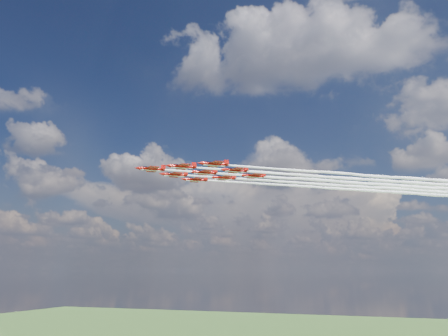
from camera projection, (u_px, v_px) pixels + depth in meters
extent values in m
cylinder|color=#B50F0A|center=(151.00, 169.00, 161.66)|extent=(7.52, 6.11, 1.18)
cone|color=#B50F0A|center=(137.00, 168.00, 160.11)|extent=(2.41, 2.23, 1.18)
cone|color=#B50F0A|center=(165.00, 170.00, 163.11)|extent=(1.92, 1.82, 1.07)
ellipsoid|color=black|center=(145.00, 167.00, 161.15)|extent=(2.36, 2.12, 0.77)
cube|color=#B50F0A|center=(153.00, 169.00, 161.80)|extent=(8.67, 9.90, 0.15)
cube|color=#B50F0A|center=(163.00, 170.00, 162.90)|extent=(3.52, 3.97, 0.13)
cube|color=#B50F0A|center=(163.00, 167.00, 163.18)|extent=(1.45, 1.15, 1.92)
cube|color=white|center=(151.00, 170.00, 161.54)|extent=(6.96, 5.61, 0.13)
cylinder|color=#B50F0A|center=(182.00, 167.00, 157.96)|extent=(7.52, 6.11, 1.18)
cone|color=#B50F0A|center=(167.00, 166.00, 156.41)|extent=(2.41, 2.23, 1.18)
cone|color=#B50F0A|center=(196.00, 168.00, 159.42)|extent=(1.92, 1.82, 1.07)
ellipsoid|color=black|center=(176.00, 165.00, 157.45)|extent=(2.36, 2.12, 0.77)
cube|color=#B50F0A|center=(183.00, 167.00, 158.10)|extent=(8.67, 9.90, 0.15)
cube|color=#B50F0A|center=(194.00, 167.00, 159.20)|extent=(3.52, 3.97, 0.13)
cube|color=#B50F0A|center=(194.00, 165.00, 159.48)|extent=(1.45, 1.15, 1.92)
cube|color=white|center=(182.00, 168.00, 157.84)|extent=(6.96, 5.61, 0.13)
cylinder|color=#B50F0A|center=(174.00, 175.00, 171.23)|extent=(7.52, 6.11, 1.18)
cone|color=#B50F0A|center=(161.00, 174.00, 169.68)|extent=(2.41, 2.23, 1.18)
cone|color=#B50F0A|center=(187.00, 176.00, 172.68)|extent=(1.92, 1.82, 1.07)
ellipsoid|color=black|center=(169.00, 173.00, 170.72)|extent=(2.36, 2.12, 0.77)
cube|color=#B50F0A|center=(176.00, 175.00, 171.37)|extent=(8.67, 9.90, 0.15)
cube|color=#B50F0A|center=(185.00, 175.00, 172.47)|extent=(3.52, 3.97, 0.13)
cube|color=#B50F0A|center=(186.00, 173.00, 172.75)|extent=(1.45, 1.15, 1.92)
cube|color=white|center=(174.00, 176.00, 171.11)|extent=(6.96, 5.61, 0.13)
cylinder|color=#B50F0A|center=(214.00, 164.00, 154.26)|extent=(7.52, 6.11, 1.18)
cone|color=#B50F0A|center=(200.00, 163.00, 152.72)|extent=(2.41, 2.23, 1.18)
cone|color=#B50F0A|center=(228.00, 165.00, 155.72)|extent=(1.92, 1.82, 1.07)
ellipsoid|color=black|center=(209.00, 162.00, 153.75)|extent=(2.36, 2.12, 0.77)
cube|color=#B50F0A|center=(216.00, 164.00, 154.41)|extent=(8.67, 9.90, 0.15)
cube|color=#B50F0A|center=(226.00, 165.00, 155.50)|extent=(3.52, 3.97, 0.13)
cube|color=#B50F0A|center=(226.00, 162.00, 155.78)|extent=(1.45, 1.15, 1.92)
cube|color=white|center=(214.00, 166.00, 154.14)|extent=(6.96, 5.61, 0.13)
cylinder|color=#B50F0A|center=(204.00, 173.00, 167.53)|extent=(7.52, 6.11, 1.18)
cone|color=#B50F0A|center=(190.00, 172.00, 165.98)|extent=(2.41, 2.23, 1.18)
cone|color=#B50F0A|center=(217.00, 173.00, 168.99)|extent=(1.92, 1.82, 1.07)
ellipsoid|color=black|center=(199.00, 171.00, 167.02)|extent=(2.36, 2.12, 0.77)
cube|color=#B50F0A|center=(205.00, 173.00, 167.67)|extent=(8.67, 9.90, 0.15)
cube|color=#B50F0A|center=(215.00, 173.00, 168.77)|extent=(3.52, 3.97, 0.13)
cube|color=#B50F0A|center=(215.00, 171.00, 169.05)|extent=(1.45, 1.15, 1.92)
cube|color=white|center=(204.00, 174.00, 167.41)|extent=(6.96, 5.61, 0.13)
cylinder|color=#B50F0A|center=(195.00, 180.00, 180.80)|extent=(7.52, 6.11, 1.18)
cone|color=#B50F0A|center=(183.00, 179.00, 179.25)|extent=(2.41, 2.23, 1.18)
cone|color=#B50F0A|center=(207.00, 181.00, 182.25)|extent=(1.92, 1.82, 1.07)
ellipsoid|color=black|center=(190.00, 178.00, 180.29)|extent=(2.36, 2.12, 0.77)
cube|color=#B50F0A|center=(197.00, 180.00, 180.94)|extent=(8.67, 9.90, 0.15)
cube|color=#B50F0A|center=(205.00, 180.00, 182.04)|extent=(3.52, 3.97, 0.13)
cube|color=#B50F0A|center=(206.00, 178.00, 182.32)|extent=(1.45, 1.15, 1.92)
cube|color=white|center=(195.00, 181.00, 180.67)|extent=(6.96, 5.61, 0.13)
cylinder|color=#B50F0A|center=(235.00, 170.00, 163.83)|extent=(7.52, 6.11, 1.18)
cone|color=#B50F0A|center=(221.00, 169.00, 162.28)|extent=(2.41, 2.23, 1.18)
cone|color=#B50F0A|center=(248.00, 171.00, 165.29)|extent=(1.92, 1.82, 1.07)
ellipsoid|color=black|center=(230.00, 169.00, 163.32)|extent=(2.36, 2.12, 0.77)
cube|color=#B50F0A|center=(236.00, 171.00, 163.97)|extent=(8.67, 9.90, 0.15)
cube|color=#B50F0A|center=(246.00, 171.00, 165.07)|extent=(3.52, 3.97, 0.13)
cube|color=#B50F0A|center=(246.00, 169.00, 165.35)|extent=(1.45, 1.15, 1.92)
cube|color=white|center=(235.00, 172.00, 163.71)|extent=(6.96, 5.61, 0.13)
cylinder|color=#B50F0A|center=(224.00, 178.00, 177.10)|extent=(7.52, 6.11, 1.18)
cone|color=#B50F0A|center=(211.00, 177.00, 175.55)|extent=(2.41, 2.23, 1.18)
cone|color=#B50F0A|center=(235.00, 179.00, 178.55)|extent=(1.92, 1.82, 1.07)
ellipsoid|color=black|center=(219.00, 176.00, 176.59)|extent=(2.36, 2.12, 0.77)
cube|color=#B50F0A|center=(225.00, 178.00, 177.24)|extent=(8.67, 9.90, 0.15)
cube|color=#B50F0A|center=(234.00, 179.00, 178.34)|extent=(3.52, 3.97, 0.13)
cube|color=#B50F0A|center=(234.00, 176.00, 178.62)|extent=(1.45, 1.15, 1.92)
cube|color=white|center=(224.00, 179.00, 176.98)|extent=(6.96, 5.61, 0.13)
cylinder|color=#B50F0A|center=(253.00, 176.00, 173.40)|extent=(7.52, 6.11, 1.18)
cone|color=#B50F0A|center=(241.00, 175.00, 171.85)|extent=(2.41, 2.23, 1.18)
cone|color=#B50F0A|center=(265.00, 177.00, 174.86)|extent=(1.92, 1.82, 1.07)
ellipsoid|color=black|center=(248.00, 174.00, 172.89)|extent=(2.36, 2.12, 0.77)
cube|color=#B50F0A|center=(255.00, 176.00, 173.54)|extent=(8.67, 9.90, 0.15)
cube|color=#B50F0A|center=(263.00, 177.00, 174.64)|extent=(3.52, 3.97, 0.13)
cube|color=#B50F0A|center=(264.00, 174.00, 174.92)|extent=(1.45, 1.15, 1.92)
cube|color=white|center=(253.00, 177.00, 173.28)|extent=(6.96, 5.61, 0.13)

